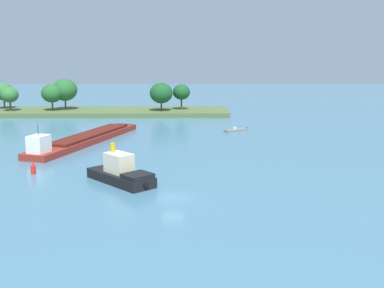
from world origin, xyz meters
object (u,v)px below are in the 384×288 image
at_px(cargo_barge, 85,139).
at_px(small_motorboat, 236,130).
at_px(channel_buoy_red, 33,169).
at_px(tugboat, 121,173).

bearing_deg(cargo_barge, small_motorboat, 24.04).
distance_m(small_motorboat, channel_buoy_red, 49.07).
bearing_deg(small_motorboat, channel_buoy_red, -131.93).
height_order(cargo_barge, channel_buoy_red, cargo_barge).
distance_m(cargo_barge, tugboat, 29.67).
bearing_deg(tugboat, channel_buoy_red, 160.49).
xyz_separation_m(small_motorboat, channel_buoy_red, (-32.78, -36.50, 0.56)).
relative_size(cargo_barge, tugboat, 3.24).
height_order(cargo_barge, small_motorboat, cargo_barge).
height_order(tugboat, small_motorboat, tugboat).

